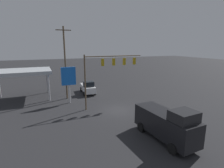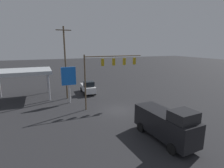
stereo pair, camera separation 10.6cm
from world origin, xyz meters
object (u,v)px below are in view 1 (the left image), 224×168
object	(u,v)px
traffic_signal_assembly	(108,67)
delivery_truck	(166,123)
pickup_parked	(88,87)
utility_pole	(65,62)
price_sign	(69,78)

from	to	relation	value
traffic_signal_assembly	delivery_truck	bearing A→B (deg)	98.45
traffic_signal_assembly	pickup_parked	bearing A→B (deg)	-84.17
traffic_signal_assembly	utility_pole	size ratio (longest dim) A/B	0.74
traffic_signal_assembly	pickup_parked	xyz separation A→B (m)	(0.85, -8.35, -4.78)
traffic_signal_assembly	price_sign	size ratio (longest dim) A/B	1.54
traffic_signal_assembly	price_sign	distance (m)	6.65
utility_pole	pickup_parked	bearing A→B (deg)	-155.95
price_sign	pickup_parked	xyz separation A→B (m)	(-4.13, -4.37, -2.91)
traffic_signal_assembly	delivery_truck	world-z (taller)	traffic_signal_assembly
price_sign	pickup_parked	bearing A→B (deg)	-133.43
traffic_signal_assembly	utility_pole	world-z (taller)	utility_pole
pickup_parked	delivery_truck	xyz separation A→B (m)	(-2.46, 19.18, 0.58)
pickup_parked	delivery_truck	size ratio (longest dim) A/B	0.77
utility_pole	pickup_parked	xyz separation A→B (m)	(-4.16, -1.86, -5.11)
utility_pole	delivery_truck	bearing A→B (deg)	110.93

